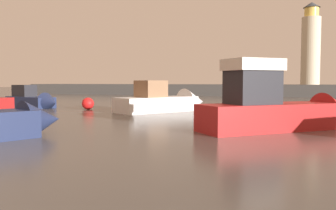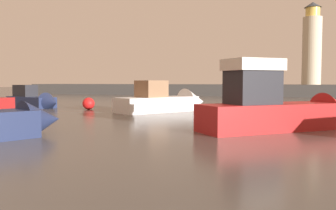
{
  "view_description": "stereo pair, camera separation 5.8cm",
  "coord_description": "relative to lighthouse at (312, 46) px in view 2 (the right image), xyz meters",
  "views": [
    {
      "loc": [
        6.04,
        -1.64,
        2.14
      ],
      "look_at": [
        0.51,
        13.6,
        1.11
      ],
      "focal_mm": 39.01,
      "sensor_mm": 36.0,
      "label": 1
    },
    {
      "loc": [
        6.09,
        -1.62,
        2.14
      ],
      "look_at": [
        0.51,
        13.6,
        1.11
      ],
      "focal_mm": 39.01,
      "sensor_mm": 36.0,
      "label": 2
    }
  ],
  "objects": [
    {
      "name": "motorboat_6",
      "position": [
        -10.42,
        -32.62,
        -6.73
      ],
      "size": [
        5.79,
        7.66,
        2.71
      ],
      "color": "white",
      "rests_on": "ground_plane"
    },
    {
      "name": "ground_plane",
      "position": [
        -7.38,
        -28.11,
        -7.42
      ],
      "size": [
        220.0,
        220.0,
        0.0
      ],
      "primitive_type": "plane",
      "color": "#4C4742"
    },
    {
      "name": "mooring_buoy",
      "position": [
        -16.76,
        -33.53,
        -6.96
      ],
      "size": [
        0.93,
        0.93,
        0.93
      ],
      "primitive_type": "sphere",
      "color": "red",
      "rests_on": "ground_plane"
    },
    {
      "name": "lighthouse",
      "position": [
        0.0,
        0.0,
        0.0
      ],
      "size": [
        2.7,
        2.7,
        12.01
      ],
      "color": "beige",
      "rests_on": "breakwater"
    },
    {
      "name": "motorboat_2",
      "position": [
        -22.27,
        -33.04,
        -6.8
      ],
      "size": [
        6.6,
        3.68,
        2.2
      ],
      "color": "#1E284C",
      "rests_on": "ground_plane"
    },
    {
      "name": "breakwater",
      "position": [
        -7.38,
        0.0,
        -6.56
      ],
      "size": [
        81.34,
        6.73,
        1.74
      ],
      "primitive_type": "cube",
      "color": "#423F3D",
      "rests_on": "ground_plane"
    },
    {
      "name": "motorboat_3",
      "position": [
        -2.0,
        -40.7,
        -6.47
      ],
      "size": [
        7.33,
        7.0,
        3.45
      ],
      "color": "#B21E1E",
      "rests_on": "ground_plane"
    }
  ]
}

